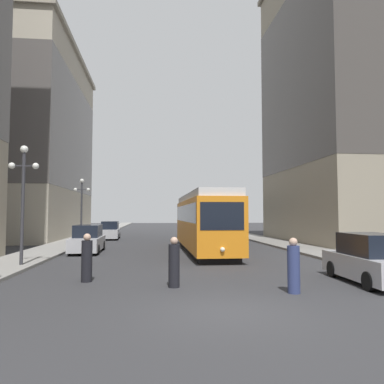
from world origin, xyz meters
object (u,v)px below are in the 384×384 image
Objects in this scene: parked_car_right_far at (371,260)px; pedestrian_on_sidewalk at (87,259)px; parked_car_left_mid at (88,240)px; lamp_post_left_near at (23,186)px; streetcar at (203,221)px; transit_bus at (218,220)px; lamp_post_left_far at (82,200)px; pedestrian_crossing_far at (294,267)px; parked_car_left_near at (110,231)px; pedestrian_crossing_near at (174,264)px.

parked_car_right_far is 2.51× the size of pedestrian_on_sidewalk.
parked_car_left_mid and parked_car_right_far have the same top height.
parked_car_left_mid is 0.87× the size of lamp_post_left_near.
streetcar is 1.27× the size of transit_bus.
lamp_post_left_far is at bearing 140.25° from streetcar.
transit_bus is 14.04m from lamp_post_left_far.
pedestrian_on_sidewalk is at bearing 22.91° from pedestrian_crossing_far.
parked_car_left_near is 1.06× the size of parked_car_right_far.
parked_car_left_mid is at bearing 179.03° from streetcar.
parked_car_left_mid is 7.84m from lamp_post_left_near.
lamp_post_left_near is at bearing 68.66° from pedestrian_on_sidewalk.
parked_car_left_mid is 11.18m from pedestrian_on_sidewalk.
lamp_post_left_near is (-12.97, -19.95, 1.92)m from transit_bus.
parked_car_right_far is 2.56× the size of pedestrian_crossing_far.
transit_bus is 26.14m from pedestrian_crossing_near.
lamp_post_left_near reaches higher than transit_bus.
streetcar is 2.63× the size of lamp_post_left_far.
parked_car_right_far is 10.56m from pedestrian_on_sidewalk.
transit_bus is 6.33× the size of pedestrian_on_sidewalk.
parked_car_left_near is (-11.07, 0.30, -1.10)m from transit_bus.
pedestrian_crossing_near is at bearing -68.93° from parked_car_left_mid.
pedestrian_crossing_far is at bearing -85.59° from pedestrian_on_sidewalk.
transit_bus is 2.30× the size of parked_car_left_mid.
parked_car_left_near is (-7.73, 13.44, -1.26)m from streetcar.
lamp_post_left_far is (0.00, 14.90, -0.11)m from lamp_post_left_near.
pedestrian_crossing_far is 0.98× the size of pedestrian_on_sidewalk.
parked_car_left_mid is 2.74× the size of pedestrian_on_sidewalk.
streetcar is at bearing -2.14° from parked_car_left_mid.
parked_car_right_far is at bearing -69.44° from streetcar.
pedestrian_on_sidewalk is at bearing -109.67° from transit_bus.
streetcar reaches higher than parked_car_left_mid.
lamp_post_left_near is (-9.63, -6.81, 1.77)m from streetcar.
transit_bus is at bearing -3.39° from parked_car_left_near.
lamp_post_left_near is (-10.68, 6.83, 3.05)m from pedestrian_crossing_far.
lamp_post_left_near is (-3.71, 4.05, 3.03)m from pedestrian_on_sidewalk.
lamp_post_left_near is (-6.91, 5.45, 3.06)m from pedestrian_crossing_near.
parked_car_right_far is (12.27, -12.45, -0.00)m from parked_car_left_mid.
parked_car_right_far is (1.20, -25.42, -1.10)m from transit_bus.
lamp_post_left_far reaches higher than pedestrian_crossing_near.
parked_car_left_near is 0.97× the size of parked_car_left_mid.
lamp_post_left_near is at bearing -106.11° from parked_car_left_mid.
pedestrian_crossing_far is (-3.49, -1.36, -0.02)m from parked_car_right_far.
streetcar is at bearing -102.83° from transit_bus.
lamp_post_left_far is at bearing 37.24° from pedestrian_on_sidewalk.
parked_car_right_far is at bearing -46.30° from parked_car_left_mid.
pedestrian_crossing_far is at bearing -32.59° from lamp_post_left_near.
pedestrian_on_sidewalk is 0.32× the size of lamp_post_left_near.
parked_car_left_mid is (-7.73, 0.17, -1.26)m from streetcar.
parked_car_left_near is 28.50m from parked_car_right_far.
lamp_post_left_far reaches higher than streetcar.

